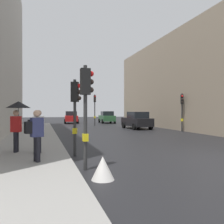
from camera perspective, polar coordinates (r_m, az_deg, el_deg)
The scene contains 14 objects.
ground_plane at distance 10.65m, azimuth 23.71°, elevation -10.01°, with size 120.00×120.00×0.00m, color black.
sidewalk_kerb at distance 14.16m, azimuth -18.76°, elevation -7.07°, with size 3.31×40.00×0.16m, color gray.
building_facade_right at distance 29.09m, azimuth 23.30°, elevation 6.25°, with size 12.00×27.02×9.77m, color gray.
traffic_light_far_median at distance 29.91m, azimuth -4.08°, elevation 1.86°, with size 0.25×0.43×3.87m.
traffic_light_near_right at distance 10.28m, azimuth -8.64°, elevation 2.06°, with size 0.45×0.33×3.21m.
traffic_light_near_left at distance 7.78m, azimuth -6.14°, elevation 3.33°, with size 0.44×0.26×3.36m.
traffic_light_mid_street at distance 22.57m, azimuth 16.20°, elevation 1.55°, with size 0.35×0.45×3.43m.
car_red_sedan at distance 36.19m, azimuth -9.63°, elevation -1.23°, with size 2.26×4.32×1.76m.
car_green_estate at distance 36.13m, azimuth -1.22°, elevation -1.22°, with size 2.20×4.29×1.76m.
car_dark_suv at distance 24.98m, azimuth 5.91°, elevation -1.97°, with size 2.18×4.28×1.76m.
pedestrian_with_umbrella at distance 10.90m, azimuth -21.37°, elevation -0.04°, with size 1.00×1.00×2.14m.
pedestrian_with_black_backpack at distance 10.28m, azimuth -17.19°, elevation -3.84°, with size 0.65×0.41×1.77m.
pedestrian_with_grey_backpack at distance 8.68m, azimuth -17.59°, elevation -4.62°, with size 0.66×0.46×1.77m.
warning_sign_triangle at distance 6.84m, azimuth -2.18°, elevation -13.09°, with size 0.64×0.64×0.65m, color silver.
Camera 1 is at (-6.74, -8.02, 1.93)m, focal length 38.72 mm.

